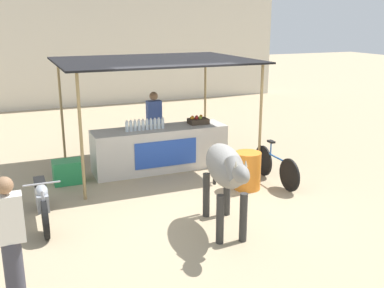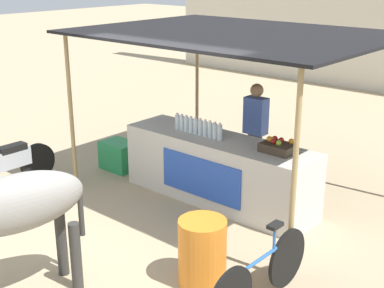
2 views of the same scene
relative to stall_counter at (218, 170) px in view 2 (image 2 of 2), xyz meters
name	(u,v)px [view 2 (image 2 of 2)]	position (x,y,z in m)	size (l,w,h in m)	color
ground_plane	(103,258)	(0.00, -2.20, -0.48)	(60.00, 60.00, 0.00)	tan
stall_counter	(218,170)	(0.00, 0.00, 0.00)	(3.00, 0.82, 0.96)	beige
stall_awning	(234,38)	(0.00, 0.30, 1.87)	(4.20, 3.20, 2.44)	black
water_bottle_row	(198,127)	(-0.35, -0.05, 0.59)	(0.88, 0.07, 0.25)	silver
fruit_crate	(278,147)	(0.95, 0.06, 0.55)	(0.44, 0.32, 0.18)	#3F3326
vendor_behind_counter	(255,135)	(0.12, 0.75, 0.37)	(0.34, 0.22, 1.65)	#383842
cooler_box	(119,155)	(-2.05, -0.10, -0.24)	(0.60, 0.44, 0.48)	#268C4C
water_barrel	(202,252)	(1.22, -1.82, -0.10)	(0.53, 0.53, 0.76)	orange
cow	(11,209)	(-0.02, -3.28, 0.55)	(0.80, 1.85, 1.44)	gray
motorcycle_parked	(2,165)	(-2.71, -1.89, -0.05)	(0.55, 1.80, 0.90)	black
bicycle_leaning	(261,276)	(1.93, -1.74, -0.13)	(0.10, 1.66, 0.85)	black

